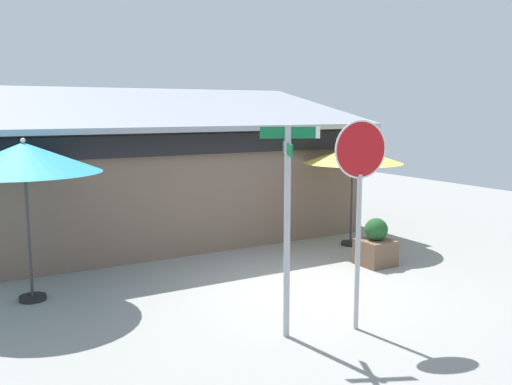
# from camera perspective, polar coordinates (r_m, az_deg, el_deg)

# --- Properties ---
(ground_plane) EXTENTS (28.00, 28.00, 0.10)m
(ground_plane) POSITION_cam_1_polar(r_m,az_deg,el_deg) (10.20, 4.45, -10.00)
(ground_plane) COLOR gray
(cafe_building) EXTENTS (9.79, 4.82, 3.78)m
(cafe_building) POSITION_cam_1_polar(r_m,az_deg,el_deg) (14.01, -9.74, 1.50)
(cafe_building) COLOR #705B4C
(cafe_building) RESTS_ON ground
(street_sign_post) EXTENTS (0.75, 0.70, 2.98)m
(street_sign_post) POSITION_cam_1_polar(r_m,az_deg,el_deg) (7.62, 3.26, -1.99)
(street_sign_post) COLOR #A8AAB2
(street_sign_post) RESTS_ON ground
(stop_sign) EXTENTS (0.82, 0.14, 3.05)m
(stop_sign) POSITION_cam_1_polar(r_m,az_deg,el_deg) (7.96, 10.62, 0.87)
(stop_sign) COLOR #A8AAB2
(stop_sign) RESTS_ON ground
(patio_umbrella_teal_left) EXTENTS (2.48, 2.48, 2.73)m
(patio_umbrella_teal_left) POSITION_cam_1_polar(r_m,az_deg,el_deg) (9.77, -22.77, 3.24)
(patio_umbrella_teal_left) COLOR black
(patio_umbrella_teal_left) RESTS_ON ground
(patio_umbrella_mustard_center) EXTENTS (2.31, 2.31, 2.40)m
(patio_umbrella_mustard_center) POSITION_cam_1_polar(r_m,az_deg,el_deg) (13.06, 9.93, 3.75)
(patio_umbrella_mustard_center) COLOR black
(patio_umbrella_mustard_center) RESTS_ON ground
(sidewalk_planter) EXTENTS (0.67, 0.67, 0.99)m
(sidewalk_planter) POSITION_cam_1_polar(r_m,az_deg,el_deg) (11.72, 12.22, -5.35)
(sidewalk_planter) COLOR brown
(sidewalk_planter) RESTS_ON ground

